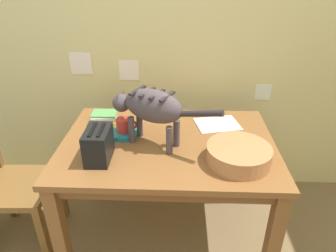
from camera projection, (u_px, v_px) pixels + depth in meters
The scene contains 10 objects.
wall_rear at pixel (177, 30), 2.13m from camera, with size 4.52×0.11×2.50m.
dining_table at pixel (168, 155), 1.81m from camera, with size 1.22×0.85×0.76m.
cat at pixel (151, 107), 1.65m from camera, with size 0.60×0.33×0.33m.
saucer_bowl at pixel (124, 133), 1.83m from camera, with size 0.17×0.17×0.03m, color teal.
coffee_mug at pixel (124, 125), 1.80m from camera, with size 0.12×0.08×0.08m.
magazine at pixel (217, 124), 1.95m from camera, with size 0.26×0.21×0.01m, color silver.
book_stack at pixel (104, 118), 1.96m from camera, with size 0.18×0.14×0.07m.
wicker_basket at pixel (238, 154), 1.57m from camera, with size 0.33×0.33×0.09m.
toaster at pixel (98, 145), 1.58m from camera, with size 0.12×0.20×0.18m.
wooden_chair_near at pixel (9, 183), 1.92m from camera, with size 0.44×0.44×0.92m.
Camera 1 is at (0.02, -0.47, 1.67)m, focal length 32.94 mm.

